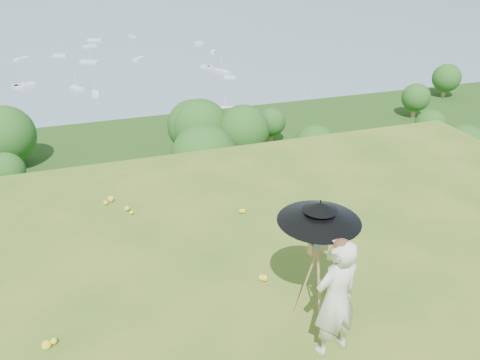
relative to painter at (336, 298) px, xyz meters
name	(u,v)px	position (x,y,z in m)	size (l,w,h in m)	color
ground	(366,321)	(0.76, 0.31, -0.90)	(14.00, 14.00, 0.00)	#38611B
forest_slope	(154,302)	(0.76, 35.31, -29.90)	(140.00, 56.00, 22.00)	#1D3B10
shoreline_tier	(122,191)	(0.76, 75.31, -36.90)	(170.00, 28.00, 8.00)	#665C52
bay_water	(87,34)	(0.76, 240.31, -34.90)	(700.00, 700.00, 0.00)	slate
slope_trees	(141,185)	(0.76, 35.31, -15.90)	(110.00, 50.00, 6.00)	#185219
harbor_town	(118,159)	(0.76, 75.31, -30.40)	(110.00, 22.00, 5.00)	silver
moored_boats	(56,74)	(-11.74, 161.31, -34.55)	(140.00, 140.00, 0.70)	silver
wildflowers	(357,307)	(0.76, 0.56, -0.84)	(10.00, 10.50, 0.12)	yellow
painter	(336,298)	(0.00, 0.00, 0.00)	(0.66, 0.43, 1.80)	silver
field_easel	(315,278)	(0.02, 0.61, -0.14)	(0.58, 0.58, 1.52)	#A26644
sun_umbrella	(319,225)	(0.01, 0.64, 0.73)	(1.13, 1.13, 0.77)	black
painter_cap	(342,244)	(0.00, 0.00, 0.85)	(0.22, 0.26, 0.10)	#D3747E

